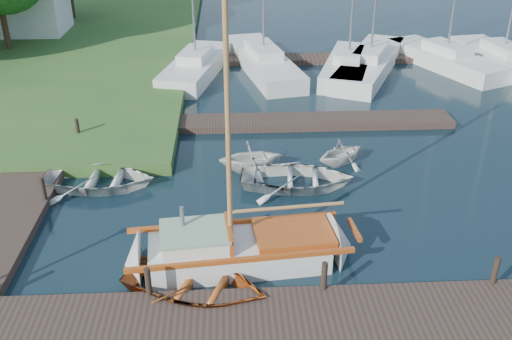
{
  "coord_description": "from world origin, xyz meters",
  "views": [
    {
      "loc": [
        -0.86,
        -16.61,
        9.9
      ],
      "look_at": [
        0.0,
        0.0,
        1.2
      ],
      "focal_mm": 40.0,
      "sensor_mm": 36.0,
      "label": 1
    }
  ],
  "objects_px": {
    "marina_boat_5": "(503,58)",
    "house_c": "(23,0)",
    "mooring_post_2": "(324,276)",
    "sailboat": "(244,251)",
    "mooring_post_3": "(495,270)",
    "mooring_post_5": "(78,128)",
    "tender_c": "(297,176)",
    "dinghy": "(195,282)",
    "marina_boat_4": "(446,58)",
    "marina_boat_2": "(348,65)",
    "marina_boat_0": "(196,65)",
    "mooring_post_4": "(43,189)",
    "mooring_post_1": "(148,281)",
    "marina_boat_1": "(263,60)",
    "tender_b": "(251,155)",
    "tender_d": "(342,150)",
    "tender_a": "(98,177)",
    "marina_boat_3": "(370,62)"
  },
  "relations": [
    {
      "from": "marina_boat_5",
      "to": "house_c",
      "type": "relative_size",
      "value": 1.97
    },
    {
      "from": "marina_boat_0",
      "to": "marina_boat_4",
      "type": "bearing_deg",
      "value": -74.03
    },
    {
      "from": "tender_c",
      "to": "marina_boat_5",
      "type": "bearing_deg",
      "value": -39.82
    },
    {
      "from": "mooring_post_3",
      "to": "tender_d",
      "type": "distance_m",
      "value": 8.11
    },
    {
      "from": "mooring_post_1",
      "to": "mooring_post_4",
      "type": "distance_m",
      "value": 6.4
    },
    {
      "from": "dinghy",
      "to": "marina_boat_5",
      "type": "height_order",
      "value": "marina_boat_5"
    },
    {
      "from": "tender_d",
      "to": "mooring_post_2",
      "type": "bearing_deg",
      "value": 135.32
    },
    {
      "from": "marina_boat_0",
      "to": "marina_boat_1",
      "type": "xyz_separation_m",
      "value": [
        3.75,
        0.76,
        -0.01
      ]
    },
    {
      "from": "tender_a",
      "to": "sailboat",
      "type": "bearing_deg",
      "value": -127.78
    },
    {
      "from": "dinghy",
      "to": "marina_boat_4",
      "type": "bearing_deg",
      "value": -14.31
    },
    {
      "from": "tender_a",
      "to": "tender_b",
      "type": "distance_m",
      "value": 5.54
    },
    {
      "from": "tender_c",
      "to": "marina_boat_4",
      "type": "xyz_separation_m",
      "value": [
        10.03,
        13.39,
        0.17
      ]
    },
    {
      "from": "mooring_post_2",
      "to": "mooring_post_3",
      "type": "relative_size",
      "value": 1.0
    },
    {
      "from": "sailboat",
      "to": "tender_d",
      "type": "height_order",
      "value": "sailboat"
    },
    {
      "from": "mooring_post_3",
      "to": "sailboat",
      "type": "bearing_deg",
      "value": 165.57
    },
    {
      "from": "marina_boat_1",
      "to": "dinghy",
      "type": "bearing_deg",
      "value": 159.24
    },
    {
      "from": "tender_b",
      "to": "marina_boat_2",
      "type": "distance_m",
      "value": 12.5
    },
    {
      "from": "house_c",
      "to": "marina_boat_1",
      "type": "bearing_deg",
      "value": -26.27
    },
    {
      "from": "tender_d",
      "to": "marina_boat_0",
      "type": "height_order",
      "value": "marina_boat_0"
    },
    {
      "from": "mooring_post_5",
      "to": "dinghy",
      "type": "bearing_deg",
      "value": -61.96
    },
    {
      "from": "tender_c",
      "to": "house_c",
      "type": "height_order",
      "value": "house_c"
    },
    {
      "from": "sailboat",
      "to": "marina_boat_2",
      "type": "bearing_deg",
      "value": 63.58
    },
    {
      "from": "mooring_post_1",
      "to": "sailboat",
      "type": "distance_m",
      "value": 3.01
    },
    {
      "from": "dinghy",
      "to": "marina_boat_2",
      "type": "height_order",
      "value": "marina_boat_2"
    },
    {
      "from": "mooring_post_2",
      "to": "tender_c",
      "type": "height_order",
      "value": "mooring_post_2"
    },
    {
      "from": "mooring_post_2",
      "to": "sailboat",
      "type": "height_order",
      "value": "sailboat"
    },
    {
      "from": "mooring_post_5",
      "to": "marina_boat_3",
      "type": "distance_m",
      "value": 16.63
    },
    {
      "from": "tender_b",
      "to": "marina_boat_5",
      "type": "relative_size",
      "value": 0.23
    },
    {
      "from": "mooring_post_4",
      "to": "tender_b",
      "type": "distance_m",
      "value": 7.32
    },
    {
      "from": "sailboat",
      "to": "marina_boat_3",
      "type": "bearing_deg",
      "value": 60.35
    },
    {
      "from": "mooring_post_5",
      "to": "tender_c",
      "type": "distance_m",
      "value": 9.41
    },
    {
      "from": "tender_b",
      "to": "marina_boat_1",
      "type": "xyz_separation_m",
      "value": [
        1.21,
        12.23,
        -0.07
      ]
    },
    {
      "from": "mooring_post_5",
      "to": "tender_c",
      "type": "relative_size",
      "value": 0.2
    },
    {
      "from": "mooring_post_4",
      "to": "tender_b",
      "type": "height_order",
      "value": "tender_b"
    },
    {
      "from": "mooring_post_5",
      "to": "house_c",
      "type": "distance_m",
      "value": 18.48
    },
    {
      "from": "mooring_post_4",
      "to": "marina_boat_0",
      "type": "bearing_deg",
      "value": 72.2
    },
    {
      "from": "tender_c",
      "to": "marina_boat_2",
      "type": "distance_m",
      "value": 13.09
    },
    {
      "from": "sailboat",
      "to": "house_c",
      "type": "bearing_deg",
      "value": 112.2
    },
    {
      "from": "mooring_post_4",
      "to": "sailboat",
      "type": "height_order",
      "value": "sailboat"
    },
    {
      "from": "mooring_post_4",
      "to": "house_c",
      "type": "xyz_separation_m",
      "value": [
        -7.0,
        22.0,
        1.88
      ]
    },
    {
      "from": "tender_a",
      "to": "marina_boat_3",
      "type": "distance_m",
      "value": 17.78
    },
    {
      "from": "tender_c",
      "to": "marina_boat_4",
      "type": "relative_size",
      "value": 0.34
    },
    {
      "from": "mooring_post_3",
      "to": "marina_boat_2",
      "type": "height_order",
      "value": "marina_boat_2"
    },
    {
      "from": "marina_boat_2",
      "to": "marina_boat_0",
      "type": "bearing_deg",
      "value": 105.45
    },
    {
      "from": "sailboat",
      "to": "mooring_post_5",
      "type": "bearing_deg",
      "value": 122.08
    },
    {
      "from": "mooring_post_1",
      "to": "marina_boat_1",
      "type": "distance_m",
      "value": 19.96
    },
    {
      "from": "dinghy",
      "to": "marina_boat_2",
      "type": "distance_m",
      "value": 19.59
    },
    {
      "from": "tender_d",
      "to": "house_c",
      "type": "height_order",
      "value": "house_c"
    },
    {
      "from": "tender_c",
      "to": "marina_boat_0",
      "type": "xyz_separation_m",
      "value": [
        -4.09,
        12.78,
        0.16
      ]
    },
    {
      "from": "mooring_post_3",
      "to": "marina_boat_0",
      "type": "distance_m",
      "value": 20.63
    }
  ]
}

